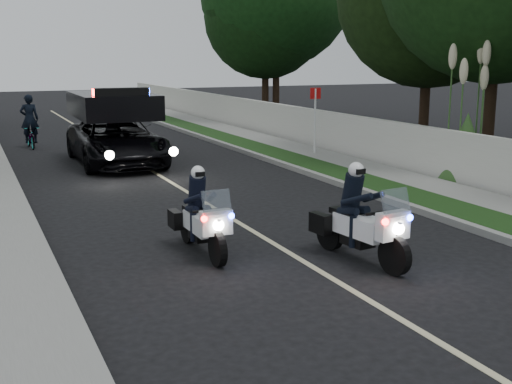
% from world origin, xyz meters
% --- Properties ---
extents(ground, '(120.00, 120.00, 0.00)m').
position_xyz_m(ground, '(0.00, 0.00, 0.00)').
color(ground, black).
rests_on(ground, ground).
extents(curb_right, '(0.20, 60.00, 0.15)m').
position_xyz_m(curb_right, '(4.10, 10.00, 0.07)').
color(curb_right, gray).
rests_on(curb_right, ground).
extents(grass_verge, '(1.20, 60.00, 0.16)m').
position_xyz_m(grass_verge, '(4.80, 10.00, 0.08)').
color(grass_verge, '#193814').
rests_on(grass_verge, ground).
extents(sidewalk_right, '(1.40, 60.00, 0.16)m').
position_xyz_m(sidewalk_right, '(6.10, 10.00, 0.08)').
color(sidewalk_right, gray).
rests_on(sidewalk_right, ground).
extents(property_wall, '(0.22, 60.00, 1.50)m').
position_xyz_m(property_wall, '(7.10, 10.00, 0.75)').
color(property_wall, beige).
rests_on(property_wall, ground).
extents(curb_left, '(0.20, 60.00, 0.15)m').
position_xyz_m(curb_left, '(-4.10, 10.00, 0.07)').
color(curb_left, gray).
rests_on(curb_left, ground).
extents(lane_marking, '(0.12, 50.00, 0.01)m').
position_xyz_m(lane_marking, '(0.00, 10.00, 0.00)').
color(lane_marking, '#BFB78C').
rests_on(lane_marking, ground).
extents(police_moto_left, '(0.68, 1.90, 1.61)m').
position_xyz_m(police_moto_left, '(-1.47, 1.61, 0.00)').
color(police_moto_left, silver).
rests_on(police_moto_left, ground).
extents(police_moto_right, '(0.99, 2.13, 1.75)m').
position_xyz_m(police_moto_right, '(0.90, 0.07, 0.00)').
color(police_moto_right, white).
rests_on(police_moto_right, ground).
extents(police_suv, '(2.67, 5.65, 2.73)m').
position_xyz_m(police_suv, '(-0.70, 12.13, 0.00)').
color(police_suv, black).
rests_on(police_suv, ground).
extents(bicycle, '(0.64, 1.61, 0.83)m').
position_xyz_m(bicycle, '(-2.91, 17.31, 0.00)').
color(bicycle, black).
rests_on(bicycle, ground).
extents(cyclist, '(0.72, 0.52, 1.87)m').
position_xyz_m(cyclist, '(-2.91, 17.31, 0.00)').
color(cyclist, black).
rests_on(cyclist, ground).
extents(sign_post, '(0.46, 0.46, 2.51)m').
position_xyz_m(sign_post, '(6.00, 10.81, 0.00)').
color(sign_post, red).
rests_on(sign_post, ground).
extents(pampas_far, '(1.93, 1.93, 4.39)m').
position_xyz_m(pampas_far, '(7.60, 4.98, 0.00)').
color(pampas_far, beige).
rests_on(pampas_far, ground).
extents(tree_right_b, '(7.42, 7.42, 12.23)m').
position_xyz_m(tree_right_b, '(9.90, 6.59, 0.00)').
color(tree_right_b, '#193C14').
rests_on(tree_right_b, ground).
extents(tree_right_c, '(8.72, 8.72, 10.95)m').
position_xyz_m(tree_right_c, '(10.05, 9.98, 0.00)').
color(tree_right_c, black).
rests_on(tree_right_c, ground).
extents(tree_right_d, '(10.38, 10.38, 13.28)m').
position_xyz_m(tree_right_d, '(10.05, 22.29, 0.00)').
color(tree_right_d, '#174316').
rests_on(tree_right_d, ground).
extents(tree_right_e, '(7.56, 7.56, 10.64)m').
position_xyz_m(tree_right_e, '(9.51, 22.50, 0.00)').
color(tree_right_e, black).
rests_on(tree_right_e, ground).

